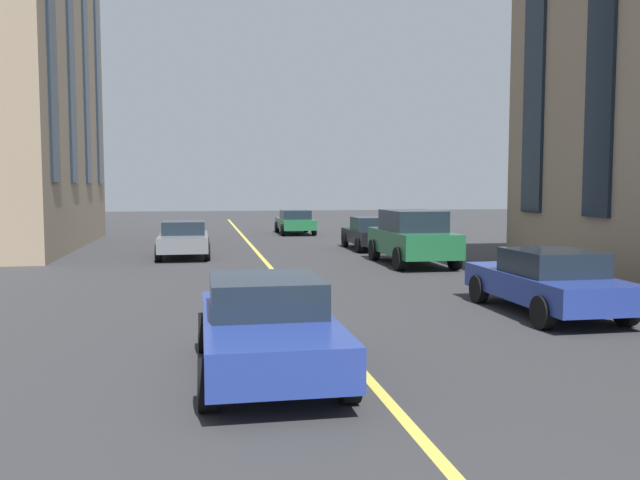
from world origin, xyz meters
name	(u,v)px	position (x,y,z in m)	size (l,w,h in m)	color
lane_centre_line	(301,302)	(20.00, 0.00, 0.00)	(80.00, 0.16, 0.01)	#D8C64C
car_black_trailing	(371,233)	(32.32, -4.90, 0.70)	(3.90, 1.89, 1.40)	black
car_blue_near	(267,325)	(14.33, 1.36, 0.70)	(4.40, 1.95, 1.37)	navy
car_grey_parked_a	(184,239)	(30.69, 2.92, 0.70)	(4.40, 1.95, 1.37)	slate
car_blue_parked_b	(547,281)	(17.70, -4.90, 0.70)	(4.40, 1.95, 1.37)	navy
car_green_far	(295,222)	(42.32, -3.05, 0.70)	(4.40, 1.95, 1.37)	#1E6038
car_green_mid	(412,237)	(26.72, -4.90, 0.97)	(4.70, 2.14, 1.88)	#1E6038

